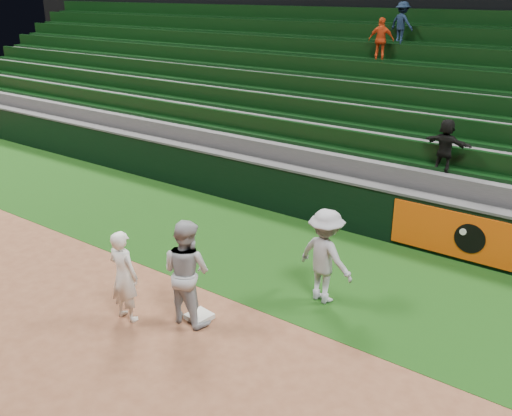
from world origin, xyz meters
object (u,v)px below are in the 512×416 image
Objects in this scene: first_base at (199,316)px; baserunner at (187,272)px; first_baseman at (124,276)px; base_coach at (325,256)px.

first_base is 0.91m from baserunner.
first_baseman is 3.58m from base_coach.
baserunner reaches higher than first_baseman.
first_base is 0.22× the size of base_coach.
base_coach is (1.56, 1.99, -0.04)m from baserunner.
base_coach is at bearing 52.55° from first_base.
first_baseman reaches higher than first_base.
baserunner is (0.91, 0.61, 0.11)m from first_baseman.
baserunner is 2.53m from base_coach.
first_base is 0.21× the size of baserunner.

